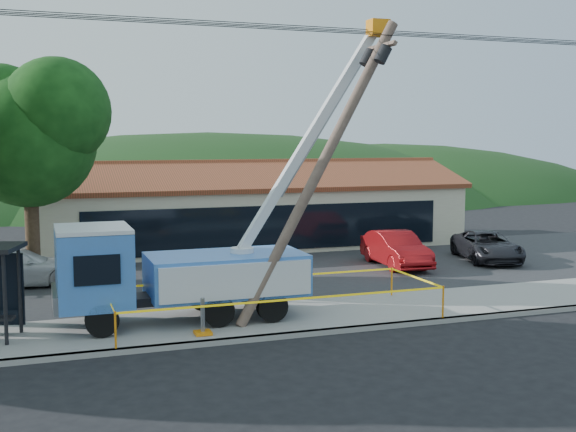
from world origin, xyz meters
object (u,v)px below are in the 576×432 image
Objects in this scene: car_silver at (99,293)px; car_red at (396,268)px; utility_truck at (176,268)px; leaning_pole at (326,157)px; car_white at (15,289)px; car_dark at (487,262)px.

car_red is (12.97, 0.92, 0.00)m from car_silver.
utility_truck is at bearing -145.31° from car_red.
leaning_pole is 13.87m from car_white.
car_dark is (17.73, 0.87, 0.00)m from car_silver.
car_red is at bearing 49.65° from leaning_pole.
car_white is (-3.00, 1.93, 0.00)m from car_silver.
car_silver is 0.94× the size of car_red.
car_red is 0.97× the size of car_dark.
car_silver is at bearing -162.46° from car_dark.
car_silver is 0.84× the size of car_white.
car_dark is at bearing 12.39° from car_silver.
utility_truck is 2.26× the size of car_red.
utility_truck is at bearing -142.90° from car_dark.
car_red reaches higher than car_white.
utility_truck reaches higher than car_white.
utility_truck reaches higher than car_dark.
car_white is (-15.97, 1.01, 0.00)m from car_red.
leaning_pole is 2.11× the size of car_silver.
leaning_pole is 11.52m from car_red.
car_silver is at bearing 108.40° from utility_truck.
leaning_pole is (4.45, -1.25, 3.43)m from utility_truck.
leaning_pole is at bearing -130.99° from car_dark.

